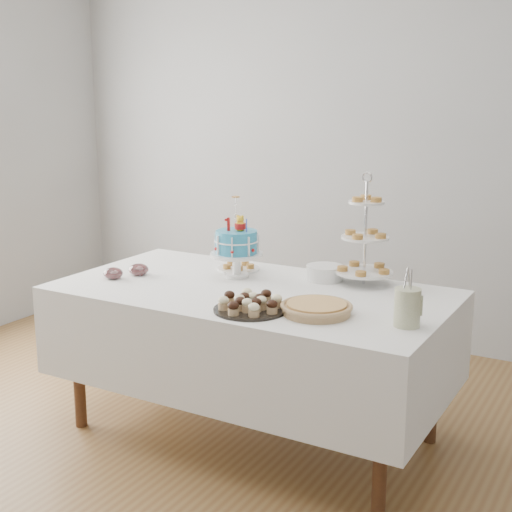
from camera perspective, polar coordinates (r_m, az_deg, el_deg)
The scene contains 12 objects.
floor at distance 3.55m, azimuth -2.88°, elevation -15.88°, with size 5.00×5.00×0.00m, color brown.
walls at distance 3.13m, azimuth -3.16°, elevation 6.33°, with size 5.04×4.04×2.70m.
table at distance 3.56m, azimuth -0.36°, elevation -6.18°, with size 1.92×1.02×0.77m.
birthday_cake at distance 3.69m, azimuth -1.56°, elevation 0.03°, with size 0.27×0.27×0.42m.
cupcake_tray at distance 3.14m, azimuth -0.46°, elevation -3.77°, with size 0.33×0.33×0.07m.
pie at distance 3.11m, azimuth 4.86°, elevation -4.16°, with size 0.32×0.32×0.05m.
tiered_stand at distance 3.57m, azimuth 8.73°, elevation 1.43°, with size 0.29×0.29×0.56m.
plate_stack at distance 3.67m, azimuth 5.52°, elevation -1.34°, with size 0.19×0.19×0.07m.
pastry_plate at distance 3.87m, azimuth -1.41°, elevation -0.88°, with size 0.23×0.23×0.03m.
jam_bowl_a at distance 3.80m, azimuth -9.37°, elevation -1.09°, with size 0.10×0.10×0.06m.
jam_bowl_b at distance 3.75m, azimuth -11.35°, elevation -1.38°, with size 0.10×0.10×0.06m.
utensil_pitcher at distance 2.99m, azimuth 12.02°, elevation -3.92°, with size 0.12×0.11×0.24m.
Camera 1 is at (1.69, -2.61, 1.71)m, focal length 50.00 mm.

